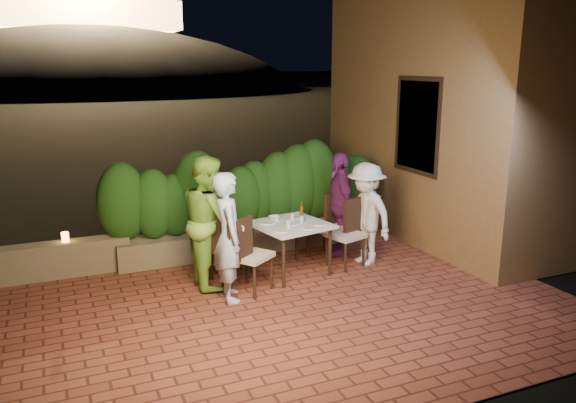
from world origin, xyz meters
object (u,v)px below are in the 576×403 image
diner_blue (229,237)px  diner_white (366,214)px  diner_green (209,221)px  chair_left_back (229,248)px  dining_table (291,248)px  diner_purple (339,204)px  chair_right_back (326,226)px  bowl (275,217)px  beer_bottle (301,211)px  parapet_lamp (65,237)px  chair_right_front (345,233)px  chair_left_front (250,254)px

diner_blue → diner_white: bearing=-70.0°
diner_blue → diner_green: (-0.09, 0.59, 0.06)m
chair_left_back → diner_green: (-0.25, 0.02, 0.41)m
dining_table → diner_purple: bearing=25.1°
chair_right_back → bowl: bearing=-15.9°
diner_blue → diner_purple: 2.35m
dining_table → chair_right_back: (0.79, 0.44, 0.13)m
beer_bottle → bowl: size_ratio=1.65×
diner_blue → dining_table: bearing=-56.1°
chair_left_back → parapet_lamp: (-2.06, 1.15, 0.08)m
dining_table → diner_blue: size_ratio=0.58×
bowl → diner_purple: 1.17m
diner_green → diner_white: 2.38m
chair_right_back → diner_white: (0.42, -0.48, 0.27)m
diner_white → bowl: bearing=-117.0°
chair_left_back → chair_right_front: bearing=-10.5°
chair_right_back → beer_bottle: bearing=7.7°
chair_right_front → diner_blue: diner_blue is taller
diner_blue → chair_left_front: bearing=-60.6°
chair_left_front → chair_left_back: chair_left_front is taller
beer_bottle → chair_left_back: beer_bottle is taller
bowl → diner_blue: (-0.96, -0.83, 0.06)m
dining_table → chair_left_front: bearing=-152.5°
bowl → chair_right_back: (0.90, 0.12, -0.26)m
bowl → diner_purple: (1.16, 0.17, 0.05)m
chair_left_back → diner_white: size_ratio=0.63×
bowl → chair_right_back: chair_right_back is taller
beer_bottle → diner_green: diner_green is taller
chair_right_back → diner_green: (-1.96, -0.36, 0.39)m
chair_left_front → chair_right_back: chair_left_front is taller
chair_right_back → diner_blue: size_ratio=0.61×
diner_blue → diner_white: size_ratio=1.08×
chair_left_back → parapet_lamp: 2.36m
diner_green → chair_left_front: bearing=-136.0°
diner_white → parapet_lamp: (-4.18, 1.24, -0.20)m
chair_left_front → diner_blue: (-0.33, -0.13, 0.31)m
chair_left_front → chair_right_front: size_ratio=1.02×
dining_table → diner_white: 1.27m
bowl → parapet_lamp: 3.00m
beer_bottle → parapet_lamp: bearing=160.7°
chair_left_back → diner_green: diner_green is taller
dining_table → diner_purple: 1.24m
chair_left_front → diner_green: size_ratio=0.58×
diner_blue → diner_white: diner_blue is taller
chair_right_back → diner_blue: 2.12m
diner_blue → diner_purple: bearing=-56.3°
chair_right_front → parapet_lamp: (-3.85, 1.24, 0.06)m
beer_bottle → diner_green: (-1.37, -0.01, 0.00)m
diner_purple → diner_white: bearing=28.8°
diner_blue → parapet_lamp: 2.57m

